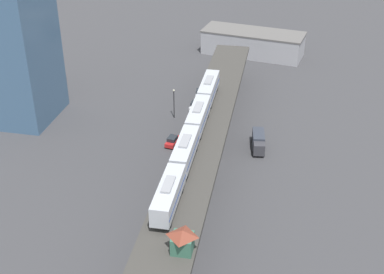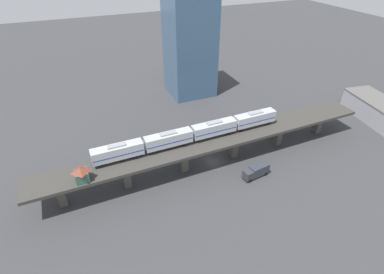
# 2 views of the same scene
# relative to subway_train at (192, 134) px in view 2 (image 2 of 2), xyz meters

# --- Properties ---
(ground_plane) EXTENTS (400.00, 400.00, 0.00)m
(ground_plane) POSITION_rel_subway_train_xyz_m (1.26, 5.63, -9.90)
(ground_plane) COLOR #38383A
(elevated_viaduct) EXTENTS (10.68, 92.18, 7.36)m
(elevated_viaduct) POSITION_rel_subway_train_xyz_m (1.26, 5.46, -3.57)
(elevated_viaduct) COLOR #393733
(elevated_viaduct) RESTS_ON ground
(subway_train) EXTENTS (4.07, 49.85, 4.45)m
(subway_train) POSITION_rel_subway_train_xyz_m (0.00, 0.00, 0.00)
(subway_train) COLOR #ADB2BA
(subway_train) RESTS_ON elevated_viaduct
(signal_hut) EXTENTS (3.30, 3.30, 3.40)m
(signal_hut) POSITION_rel_subway_train_xyz_m (4.48, -27.45, -0.74)
(signal_hut) COLOR #33604C
(signal_hut) RESTS_ON elevated_viaduct
(street_car_red) EXTENTS (2.45, 4.62, 1.89)m
(street_car_red) POSITION_rel_subway_train_xyz_m (-6.42, 11.25, -8.97)
(street_car_red) COLOR #AD1E1E
(street_car_red) RESTS_ON ground
(street_car_white) EXTENTS (2.12, 4.48, 1.89)m
(street_car_white) POSITION_rel_subway_train_xyz_m (-5.18, 28.09, -8.97)
(street_car_white) COLOR silver
(street_car_white) RESTS_ON ground
(street_car_silver) EXTENTS (2.37, 4.59, 1.89)m
(street_car_silver) POSITION_rel_subway_train_xyz_m (-5.41, 34.79, -8.97)
(street_car_silver) COLOR #B7BABF
(street_car_silver) RESTS_ON ground
(delivery_truck) EXTENTS (3.25, 7.45, 3.20)m
(delivery_truck) POSITION_rel_subway_train_xyz_m (10.87, 13.21, -8.14)
(delivery_truck) COLOR #333338
(delivery_truck) RESTS_ON ground
(street_lamp) EXTENTS (0.44, 0.44, 6.94)m
(street_lamp) POSITION_rel_subway_train_xyz_m (-8.87, 22.83, -5.80)
(street_lamp) COLOR black
(street_lamp) RESTS_ON ground
(warehouse_building) EXTENTS (29.81, 14.58, 6.80)m
(warehouse_building) POSITION_rel_subway_train_xyz_m (3.89, 65.82, -6.50)
(warehouse_building) COLOR #99999E
(warehouse_building) RESTS_ON ground
(office_tower) EXTENTS (16.00, 16.00, 36.00)m
(office_tower) POSITION_rel_subway_train_xyz_m (-42.86, 16.96, 8.10)
(office_tower) COLOR #3D5B7A
(office_tower) RESTS_ON ground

